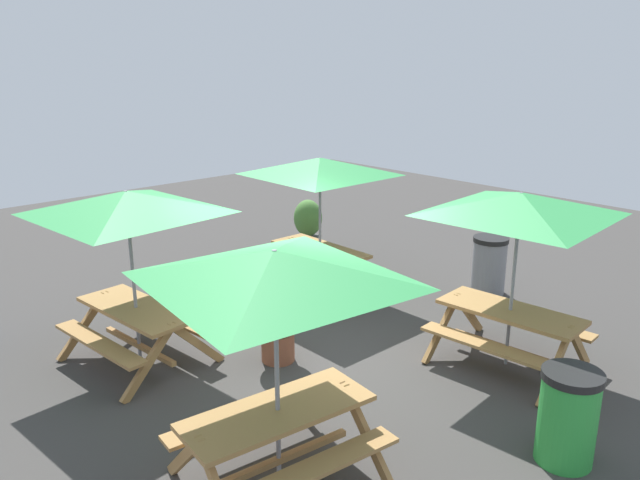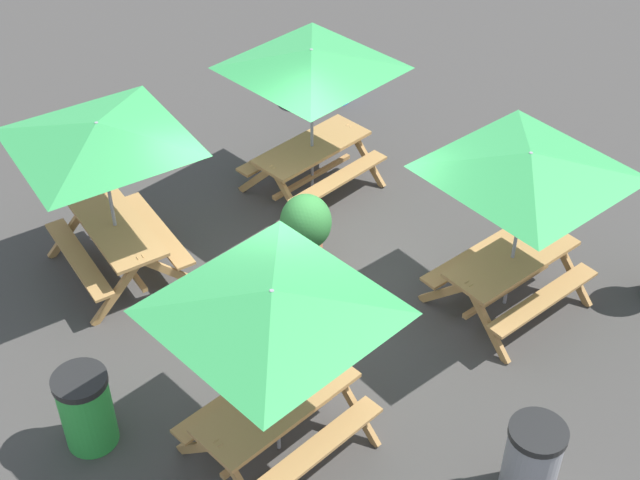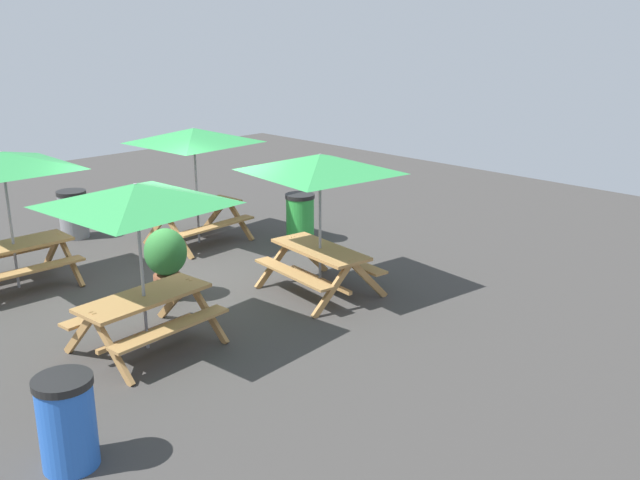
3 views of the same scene
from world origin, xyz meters
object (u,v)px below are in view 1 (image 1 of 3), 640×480
at_px(picnic_table_1, 128,215).
at_px(potted_plant_0, 277,313).
at_px(trash_bin_gray, 489,265).
at_px(potted_plant_1, 308,225).
at_px(picnic_table_3, 519,217).
at_px(picnic_table_0, 320,176).
at_px(picnic_table_2, 275,284).
at_px(trash_bin_green, 568,417).

height_order(picnic_table_1, potted_plant_0, picnic_table_1).
bearing_deg(trash_bin_gray, potted_plant_1, -166.97).
relative_size(picnic_table_3, potted_plant_1, 2.47).
distance_m(picnic_table_0, picnic_table_2, 5.06).
relative_size(picnic_table_1, potted_plant_1, 2.47).
bearing_deg(picnic_table_1, picnic_table_0, 89.72).
bearing_deg(potted_plant_1, picnic_table_2, -44.05).
distance_m(picnic_table_2, potted_plant_0, 2.79).
bearing_deg(picnic_table_1, trash_bin_gray, 67.62).
distance_m(picnic_table_1, potted_plant_0, 2.25).
xyz_separation_m(picnic_table_2, picnic_table_3, (0.21, 3.67, 0.00)).
xyz_separation_m(picnic_table_1, trash_bin_gray, (1.73, 5.55, -1.49)).
height_order(picnic_table_0, trash_bin_gray, picnic_table_0).
relative_size(picnic_table_1, picnic_table_2, 1.00).
bearing_deg(trash_bin_green, potted_plant_1, 158.78).
xyz_separation_m(picnic_table_0, trash_bin_green, (5.12, -1.44, -1.49)).
relative_size(picnic_table_0, trash_bin_green, 2.89).
relative_size(picnic_table_0, potted_plant_0, 2.44).
xyz_separation_m(trash_bin_gray, potted_plant_0, (-0.51, -4.19, 0.18)).
xyz_separation_m(potted_plant_0, potted_plant_1, (-3.15, 3.35, -0.04)).
bearing_deg(picnic_table_3, potted_plant_1, 162.57).
height_order(picnic_table_0, picnic_table_2, same).
bearing_deg(trash_bin_green, picnic_table_2, -126.67).
xyz_separation_m(picnic_table_3, potted_plant_1, (-5.27, 1.23, -1.36)).
bearing_deg(picnic_table_3, picnic_table_1, -138.18).
distance_m(picnic_table_3, trash_bin_gray, 3.02).
relative_size(trash_bin_green, potted_plant_1, 0.86).
height_order(picnic_table_3, potted_plant_1, picnic_table_3).
distance_m(trash_bin_gray, potted_plant_1, 3.75).
distance_m(picnic_table_2, trash_bin_green, 3.20).
bearing_deg(potted_plant_0, trash_bin_green, 11.40).
bearing_deg(potted_plant_0, trash_bin_gray, 83.11).
distance_m(picnic_table_3, potted_plant_0, 3.28).
height_order(trash_bin_gray, potted_plant_0, potted_plant_0).
xyz_separation_m(picnic_table_0, trash_bin_gray, (2.03, 2.03, -1.49)).
bearing_deg(picnic_table_0, potted_plant_1, 144.60).
xyz_separation_m(picnic_table_0, potted_plant_0, (1.52, -2.17, -1.32)).
distance_m(picnic_table_2, potted_plant_1, 7.17).
relative_size(picnic_table_1, picnic_table_3, 1.00).
xyz_separation_m(picnic_table_2, trash_bin_green, (1.69, 2.27, -1.49)).
relative_size(potted_plant_0, potted_plant_1, 1.02).
xyz_separation_m(trash_bin_green, trash_bin_gray, (-3.10, 3.47, 0.00)).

